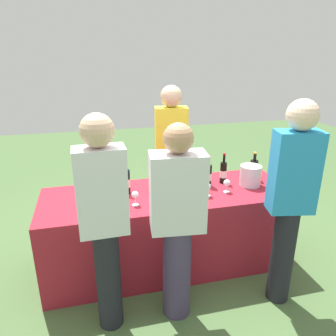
# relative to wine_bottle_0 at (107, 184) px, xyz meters

# --- Properties ---
(ground_plane) EXTENTS (12.00, 12.00, 0.00)m
(ground_plane) POSITION_rel_wine_bottle_0_xyz_m (0.56, -0.08, -0.89)
(ground_plane) COLOR #476638
(tasting_table) EXTENTS (2.35, 0.80, 0.78)m
(tasting_table) POSITION_rel_wine_bottle_0_xyz_m (0.56, -0.08, -0.50)
(tasting_table) COLOR maroon
(tasting_table) RESTS_ON ground_plane
(wine_bottle_0) EXTENTS (0.07, 0.07, 0.31)m
(wine_bottle_0) POSITION_rel_wine_bottle_0_xyz_m (0.00, 0.00, 0.00)
(wine_bottle_0) COLOR black
(wine_bottle_0) RESTS_ON tasting_table
(wine_bottle_1) EXTENTS (0.07, 0.07, 0.32)m
(wine_bottle_1) POSITION_rel_wine_bottle_0_xyz_m (0.18, 0.01, 0.01)
(wine_bottle_1) COLOR black
(wine_bottle_1) RESTS_ON tasting_table
(wine_bottle_2) EXTENTS (0.07, 0.07, 0.32)m
(wine_bottle_2) POSITION_rel_wine_bottle_0_xyz_m (0.43, 0.02, 0.00)
(wine_bottle_2) COLOR black
(wine_bottle_2) RESTS_ON tasting_table
(wine_bottle_3) EXTENTS (0.07, 0.07, 0.31)m
(wine_bottle_3) POSITION_rel_wine_bottle_0_xyz_m (0.98, -0.01, -0.00)
(wine_bottle_3) COLOR black
(wine_bottle_3) RESTS_ON tasting_table
(wine_bottle_4) EXTENTS (0.07, 0.07, 0.31)m
(wine_bottle_4) POSITION_rel_wine_bottle_0_xyz_m (1.15, 0.02, -0.00)
(wine_bottle_4) COLOR black
(wine_bottle_4) RESTS_ON tasting_table
(wine_bottle_5) EXTENTS (0.08, 0.08, 0.29)m
(wine_bottle_5) POSITION_rel_wine_bottle_0_xyz_m (1.50, 0.04, -0.01)
(wine_bottle_5) COLOR black
(wine_bottle_5) RESTS_ON tasting_table
(wine_glass_0) EXTENTS (0.07, 0.07, 0.15)m
(wine_glass_0) POSITION_rel_wine_bottle_0_xyz_m (-0.23, -0.16, -0.01)
(wine_glass_0) COLOR silver
(wine_glass_0) RESTS_ON tasting_table
(wine_glass_1) EXTENTS (0.06, 0.06, 0.13)m
(wine_glass_1) POSITION_rel_wine_bottle_0_xyz_m (0.22, -0.26, -0.02)
(wine_glass_1) COLOR silver
(wine_glass_1) RESTS_ON tasting_table
(wine_glass_2) EXTENTS (0.07, 0.07, 0.13)m
(wine_glass_2) POSITION_rel_wine_bottle_0_xyz_m (0.89, -0.24, -0.02)
(wine_glass_2) COLOR silver
(wine_glass_2) RESTS_ON tasting_table
(wine_glass_3) EXTENTS (0.07, 0.07, 0.13)m
(wine_glass_3) POSITION_rel_wine_bottle_0_xyz_m (1.10, -0.20, -0.02)
(wine_glass_3) COLOR silver
(wine_glass_3) RESTS_ON tasting_table
(ice_bucket) EXTENTS (0.21, 0.21, 0.20)m
(ice_bucket) POSITION_rel_wine_bottle_0_xyz_m (1.39, -0.10, -0.01)
(ice_bucket) COLOR silver
(ice_bucket) RESTS_ON tasting_table
(server_pouring) EXTENTS (0.37, 0.24, 1.71)m
(server_pouring) POSITION_rel_wine_bottle_0_xyz_m (0.74, 0.53, 0.06)
(server_pouring) COLOR brown
(server_pouring) RESTS_ON ground_plane
(guest_0) EXTENTS (0.35, 0.23, 1.68)m
(guest_0) POSITION_rel_wine_bottle_0_xyz_m (-0.07, -0.73, 0.05)
(guest_0) COLOR black
(guest_0) RESTS_ON ground_plane
(guest_1) EXTENTS (0.42, 0.26, 1.59)m
(guest_1) POSITION_rel_wine_bottle_0_xyz_m (0.47, -0.74, -0.03)
(guest_1) COLOR #3F3351
(guest_1) RESTS_ON ground_plane
(guest_2) EXTENTS (0.37, 0.25, 1.73)m
(guest_2) POSITION_rel_wine_bottle_0_xyz_m (1.37, -0.79, 0.08)
(guest_2) COLOR black
(guest_2) RESTS_ON ground_plane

